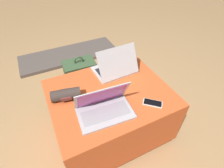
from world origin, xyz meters
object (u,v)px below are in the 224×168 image
object	(u,v)px
laptop_near	(104,107)
cell_phone	(153,103)
laptop_far	(115,67)
backpack	(81,81)
wrist_brace	(66,95)

from	to	relation	value
laptop_near	cell_phone	size ratio (longest dim) A/B	2.67
laptop_far	cell_phone	distance (m)	0.46
laptop_near	laptop_far	size ratio (longest dim) A/B	1.08
laptop_far	backpack	distance (m)	0.50
cell_phone	backpack	size ratio (longest dim) A/B	0.27
laptop_far	backpack	size ratio (longest dim) A/B	0.67
cell_phone	laptop_near	bearing A→B (deg)	118.41
laptop_far	wrist_brace	distance (m)	0.49
laptop_far	laptop_near	bearing A→B (deg)	51.33
laptop_far	wrist_brace	bearing A→B (deg)	13.31
cell_phone	backpack	world-z (taller)	backpack
cell_phone	backpack	distance (m)	0.87
cell_phone	wrist_brace	size ratio (longest dim) A/B	0.65
backpack	wrist_brace	xyz separation A→B (m)	(-0.23, -0.45, 0.30)
cell_phone	wrist_brace	distance (m)	0.63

